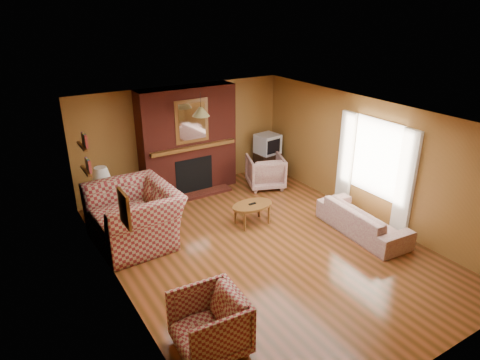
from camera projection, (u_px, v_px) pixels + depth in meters
floor at (263, 247)px, 7.67m from camera, size 6.50×6.50×0.00m
ceiling at (266, 116)px, 6.74m from camera, size 6.50×6.50×0.00m
wall_back at (183, 138)px, 9.75m from camera, size 6.50×0.00×6.50m
wall_front at (435, 287)px, 4.66m from camera, size 6.50×0.00×6.50m
wall_left at (118, 224)px, 5.99m from camera, size 0.00×6.50×6.50m
wall_right at (369, 159)px, 8.42m from camera, size 0.00×6.50×6.50m
fireplace at (188, 141)px, 9.55m from camera, size 2.20×0.82×2.40m
window_right at (374, 166)px, 8.27m from camera, size 0.10×1.85×2.00m
bookshelf at (85, 154)px, 7.33m from camera, size 0.09×0.55×0.71m
botanical_print at (125, 209)px, 5.64m from camera, size 0.05×0.40×0.50m
pendant_light at (201, 112)px, 8.70m from camera, size 0.36×0.36×0.48m
plaid_loveseat at (134, 216)px, 7.67m from camera, size 1.47×1.66×1.04m
plaid_armchair at (209, 324)px, 5.28m from camera, size 0.91×0.89×0.78m
floral_sofa at (363, 220)px, 8.05m from camera, size 0.87×1.94×0.55m
floral_armchair at (265, 172)px, 10.04m from camera, size 1.06×1.07×0.76m
coffee_table at (252, 207)px, 8.36m from camera, size 0.85×0.53×0.44m
side_table at (106, 209)px, 8.46m from camera, size 0.43×0.43×0.56m
table_lamp at (102, 180)px, 8.22m from camera, size 0.37×0.37×0.61m
tv_stand at (267, 164)px, 10.74m from camera, size 0.55×0.50×0.59m
crt_tv at (268, 144)px, 10.53m from camera, size 0.57×0.57×0.48m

